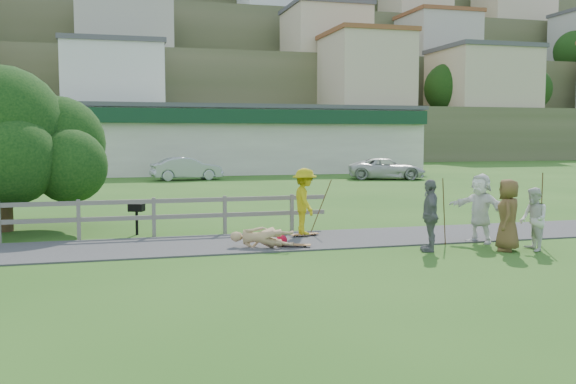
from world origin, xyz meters
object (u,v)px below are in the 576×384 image
Objects in this scene: car_white at (387,169)px; skater_rider at (305,205)px; skater_fallen at (262,238)px; spectator_a at (534,219)px; car_silver at (186,169)px; tree at (2,165)px; spectator_b at (430,215)px; spectator_c at (508,215)px; bbq at (137,219)px; spectator_d at (480,208)px.

skater_rider is at bearing 167.68° from car_white.
spectator_a is (6.37, -1.98, 0.49)m from skater_fallen.
car_silver is 0.74× the size of tree.
spectator_c reaches higher than spectator_b.
tree is at bearing 69.53° from skater_rider.
bbq is at bearing 71.47° from skater_rider.
spectator_a is 26.11m from car_white.
skater_rider is 5.34m from spectator_c.
spectator_d is at bearing -67.92° from skater_fallen.
car_white is at bearing 41.68° from tree.
car_white is (12.67, -2.63, -0.04)m from car_silver.
tree is (-12.45, 5.54, 1.05)m from spectator_d.
skater_rider is 24.76m from car_white.
skater_fallen is 1.01× the size of spectator_a.
spectator_c is 0.36× the size of car_white.
spectator_a is at bearing -1.54° from spectator_d.
skater_rider reaches higher than car_silver.
skater_fallen is 25.74m from car_silver.
spectator_a is at bearing 108.41° from spectator_c.
spectator_b is 1.00× the size of spectator_c.
car_silver is at bearing -155.89° from spectator_a.
spectator_c is 1.98× the size of bbq.
spectator_a is 0.64m from spectator_c.
car_white is (13.67, 23.09, 0.40)m from skater_fallen.
tree reaches higher than bbq.
car_white reaches higher than skater_fallen.
tree is at bearing 176.84° from bbq.
spectator_c is at bearing 95.61° from spectator_b.
spectator_a reaches higher than skater_fallen.
car_silver is 22.85m from bbq.
tree is at bearing 152.91° from car_silver.
car_white is at bearing 178.05° from spectator_b.
skater_rider is 1.16× the size of skater_fallen.
skater_rider is 1.17× the size of spectator_a.
car_white is at bearing -2.87° from skater_fallen.
spectator_c reaches higher than car_silver.
spectator_a is at bearing -123.41° from skater_rider.
skater_fallen is 0.89× the size of spectator_b.
tree is 4.44m from bbq.
bbq is (-4.47, 1.71, -0.47)m from skater_rider.
spectator_a is at bearing -179.29° from car_white.
spectator_d is 26.72m from car_silver.
bbq is at bearing -106.03° from spectator_a.
tree reaches higher than skater_rider.
spectator_b is 2.02m from spectator_d.
skater_rider is 0.41× the size of car_silver.
spectator_b reaches higher than car_silver.
spectator_b reaches higher than spectator_a.
spectator_d is 0.31× the size of tree.
spectator_c is (-0.61, 0.16, 0.10)m from spectator_a.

